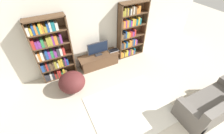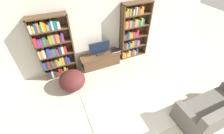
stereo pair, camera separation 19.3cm
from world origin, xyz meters
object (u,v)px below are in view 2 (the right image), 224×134
Objects in this scene: bookshelf_right at (133,32)px; couch_right_sofa at (213,111)px; beanbag_ottoman at (72,80)px; tv_stand at (101,60)px; laptop at (115,50)px; television at (100,48)px; bookshelf_left at (54,49)px.

bookshelf_right is 3.33m from couch_right_sofa.
beanbag_ottoman is (-2.44, -0.78, -0.70)m from bookshelf_right.
tv_stand is 1.80× the size of beanbag_ottoman.
beanbag_ottoman is (-1.72, -0.66, -0.18)m from laptop.
couch_right_sofa reaches higher than laptop.
bookshelf_right is 0.90m from laptop.
laptop is at bearing -2.45° from television.
laptop is 0.19× the size of couch_right_sofa.
television is 0.62m from laptop.
bookshelf_left is 2.59× the size of beanbag_ottoman.
television is (0.00, 0.02, 0.48)m from tv_stand.
laptop is at bearing -3.38° from bookshelf_left.
bookshelf_right is 1.44× the size of tv_stand.
television is at bearing -175.80° from bookshelf_right.
bookshelf_left is 1.13× the size of couch_right_sofa.
bookshelf_left is 1.44× the size of tv_stand.
television is at bearing 90.00° from tv_stand.
bookshelf_right reaches higher than couch_right_sofa.
couch_right_sofa is 2.30× the size of beanbag_ottoman.
couch_right_sofa is at bearing -68.69° from laptop.
tv_stand is at bearing 29.90° from beanbag_ottoman.
tv_stand is 0.62m from laptop.
tv_stand is at bearing -90.00° from television.
couch_right_sofa is at bearing -81.36° from bookshelf_right.
bookshelf_right is at bearing 4.20° from television.
beanbag_ottoman is at bearing -162.30° from bookshelf_right.
tv_stand is 3.58m from couch_right_sofa.
television is 0.41× the size of couch_right_sofa.
couch_right_sofa is (1.78, -3.10, 0.06)m from tv_stand.
bookshelf_left reaches higher than tv_stand.
couch_right_sofa reaches higher than tv_stand.
bookshelf_left is 4.58m from couch_right_sofa.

